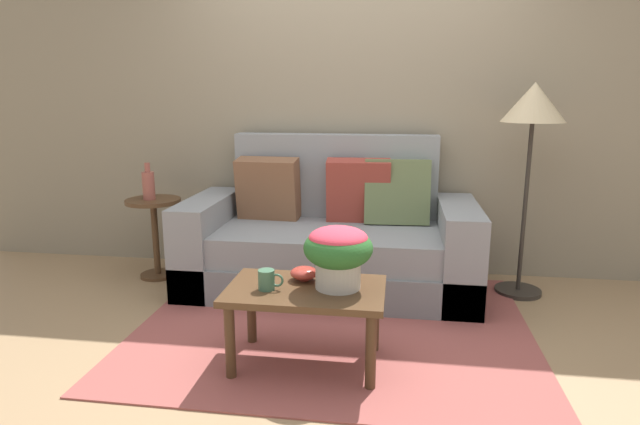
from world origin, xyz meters
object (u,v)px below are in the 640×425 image
object	(u,v)px
snack_bowl	(304,273)
table_vase	(149,185)
side_table	(155,224)
coffee_table	(306,300)
coffee_mug	(267,280)
floor_lamp	(533,117)
couch	(331,241)
potted_plant	(338,250)

from	to	relation	value
snack_bowl	table_vase	distance (m)	1.76
side_table	snack_bowl	xyz separation A→B (m)	(1.36, -1.08, 0.04)
coffee_table	snack_bowl	distance (m)	0.15
coffee_mug	snack_bowl	world-z (taller)	coffee_mug
coffee_table	floor_lamp	size ratio (longest dim) A/B	0.55
couch	floor_lamp	size ratio (longest dim) A/B	1.40
coffee_table	coffee_mug	distance (m)	0.23
coffee_table	potted_plant	size ratio (longest dim) A/B	2.30
snack_bowl	couch	bearing A→B (deg)	89.63
snack_bowl	table_vase	world-z (taller)	table_vase
couch	coffee_mug	distance (m)	1.26
coffee_table	potted_plant	xyz separation A→B (m)	(0.16, 0.02, 0.27)
couch	potted_plant	world-z (taller)	couch
coffee_table	floor_lamp	bearing A→B (deg)	42.74
potted_plant	snack_bowl	distance (m)	0.26
couch	table_vase	size ratio (longest dim) A/B	7.43
coffee_table	snack_bowl	bearing A→B (deg)	104.09
snack_bowl	potted_plant	bearing A→B (deg)	-23.76
side_table	table_vase	distance (m)	0.31
coffee_table	side_table	xyz separation A→B (m)	(-1.38, 1.19, 0.06)
floor_lamp	coffee_mug	world-z (taller)	floor_lamp
couch	coffee_mug	bearing A→B (deg)	-97.73
potted_plant	table_vase	size ratio (longest dim) A/B	1.27
snack_bowl	coffee_table	bearing A→B (deg)	-75.91
snack_bowl	table_vase	size ratio (longest dim) A/B	0.53
table_vase	snack_bowl	bearing A→B (deg)	-37.74
couch	side_table	xyz separation A→B (m)	(-1.36, 0.01, 0.08)
coffee_table	potted_plant	world-z (taller)	potted_plant
coffee_table	floor_lamp	xyz separation A→B (m)	(1.33, 1.23, 0.89)
floor_lamp	potted_plant	size ratio (longest dim) A/B	4.18
potted_plant	side_table	bearing A→B (deg)	143.05
couch	snack_bowl	distance (m)	1.08
potted_plant	coffee_table	bearing A→B (deg)	-171.60
side_table	coffee_mug	xyz separation A→B (m)	(1.20, -1.24, 0.06)
coffee_table	snack_bowl	size ratio (longest dim) A/B	5.49
side_table	table_vase	world-z (taller)	table_vase
coffee_mug	snack_bowl	bearing A→B (deg)	45.41
floor_lamp	potted_plant	distance (m)	1.79
side_table	coffee_mug	world-z (taller)	side_table
coffee_mug	snack_bowl	distance (m)	0.23
coffee_table	floor_lamp	distance (m)	2.02
side_table	floor_lamp	bearing A→B (deg)	0.90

